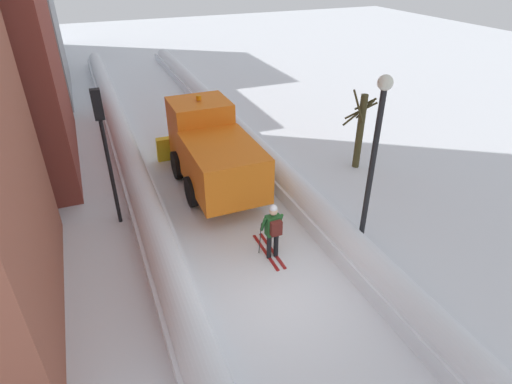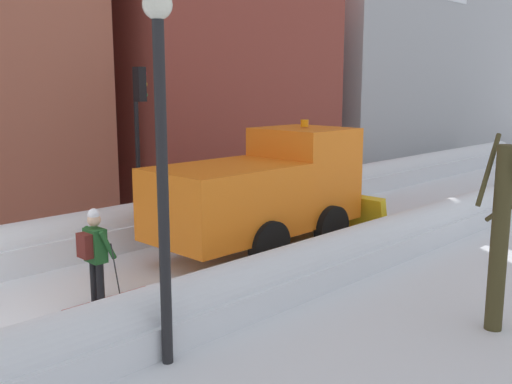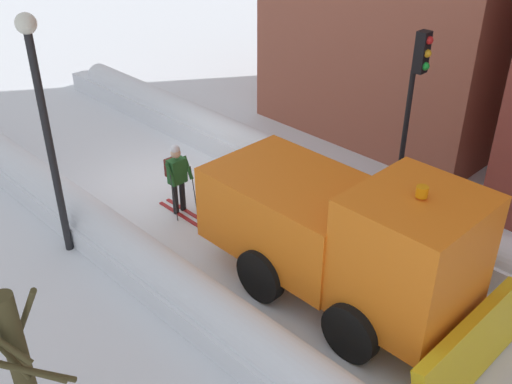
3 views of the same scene
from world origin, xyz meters
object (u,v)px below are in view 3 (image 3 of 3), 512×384
plow_truck (346,236)px  street_lamp (43,111)px  bare_tree_near (24,379)px  skier (177,176)px  traffic_light_pole (415,91)px

plow_truck → street_lamp: bearing=-60.2°
plow_truck → street_lamp: (3.03, -5.29, 1.82)m
street_lamp → bare_tree_near: (2.90, 4.53, -1.65)m
skier → bare_tree_near: size_ratio=0.56×
plow_truck → skier: 4.85m
plow_truck → street_lamp: 6.37m
traffic_light_pole → bare_tree_near: bearing=1.9°
plow_truck → traffic_light_pole: (-3.63, -1.08, 1.63)m
bare_tree_near → street_lamp: bearing=-122.7°
street_lamp → plow_truck: bearing=119.8°
bare_tree_near → skier: bearing=-144.3°
skier → traffic_light_pole: bearing=136.4°
traffic_light_pole → bare_tree_near: 9.68m
plow_truck → street_lamp: size_ratio=1.15×
street_lamp → bare_tree_near: 5.62m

